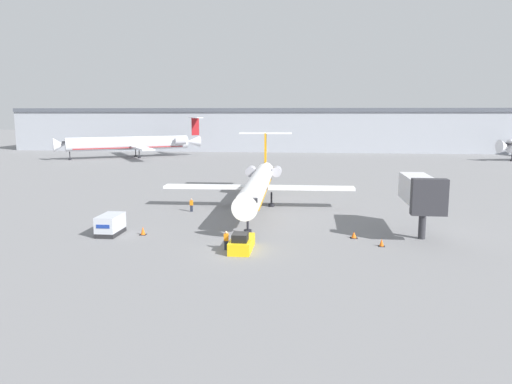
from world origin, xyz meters
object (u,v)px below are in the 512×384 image
Objects in this scene: airplane_main at (258,183)px; traffic_cone_left at (143,231)px; luggage_cart at (110,225)px; airplane_parked_far_right at (132,143)px; worker_by_wing at (191,205)px; traffic_cone_mid at (382,243)px; pushback_tug at (242,243)px; jet_bridge at (420,191)px; worker_near_tug at (226,240)px; traffic_cone_right at (354,235)px.

traffic_cone_left is at bearing -122.58° from airplane_main.
airplane_parked_far_right is at bearing 108.63° from luggage_cart.
worker_by_wing is 2.29× the size of traffic_cone_mid.
pushback_tug reaches higher than traffic_cone_left.
airplane_parked_far_right is (-55.12, 86.23, 3.62)m from traffic_cone_mid.
luggage_cart reaches higher than worker_by_wing.
traffic_cone_mid is 7.66m from jet_bridge.
pushback_tug is 11.57m from traffic_cone_left.
worker_near_tug is 13.01m from traffic_cone_right.
traffic_cone_mid is (14.03, 2.74, -0.56)m from worker_near_tug.
luggage_cart is 3.34m from traffic_cone_left.
jet_bridge is (4.28, 4.86, 4.09)m from traffic_cone_mid.
jet_bridge is at bearing 22.54° from worker_near_tug.
pushback_tug is at bearing -62.72° from worker_by_wing.
jet_bridge reaches higher than luggage_cart.
traffic_cone_left is 1.16× the size of traffic_cone_right.
luggage_cart is (-13.30, -15.95, -2.20)m from airplane_main.
luggage_cart is 31.23m from jet_bridge.
worker_near_tug is at bearing -168.96° from traffic_cone_mid.
airplane_parked_far_right reaches higher than worker_near_tug.
traffic_cone_left is (3.28, 0.26, -0.62)m from luggage_cart.
pushback_tug is 11.72m from traffic_cone_right.
worker_by_wing is (5.30, 12.53, -0.16)m from luggage_cart.
traffic_cone_left is (-10.67, 4.48, -0.25)m from pushback_tug.
traffic_cone_mid is at bearing -52.83° from airplane_main.
luggage_cart is at bearing 161.04° from worker_near_tug.
traffic_cone_right is (11.01, -14.70, -2.91)m from airplane_main.
traffic_cone_right is at bearing 128.91° from traffic_cone_mid.
airplane_parked_far_right reaches higher than luggage_cart.
luggage_cart reaches higher than pushback_tug.
worker_by_wing is at bearing -156.83° from airplane_main.
jet_bridge is (16.92, 7.50, 3.79)m from pushback_tug.
traffic_cone_right is (19.00, -11.28, -0.55)m from worker_by_wing.
airplane_main is 45.81× the size of traffic_cone_mid.
traffic_cone_mid is at bearing 11.04° from worker_near_tug.
traffic_cone_right is (21.03, 0.99, -0.09)m from traffic_cone_left.
jet_bridge reaches higher than pushback_tug.
airplane_main reaches higher than traffic_cone_right.
airplane_parked_far_right reaches higher than jet_bridge.
pushback_tug is at bearing -156.10° from jet_bridge.
airplane_parked_far_right is 100.75m from jet_bridge.
jet_bridge is at bearing -35.80° from airplane_main.
airplane_parked_far_right is (-52.84, 83.40, 3.66)m from traffic_cone_right.
jet_bridge is (25.56, -9.25, 3.57)m from worker_by_wing.
airplane_main is 22.19m from traffic_cone_mid.
traffic_cone_left is at bearing -99.39° from worker_by_wing.
pushback_tug is 6.39× the size of traffic_cone_mid.
luggage_cart is at bearing -173.93° from jet_bridge.
airplane_parked_far_right reaches higher than traffic_cone_right.
pushback_tug is 98.56m from airplane_parked_far_right.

